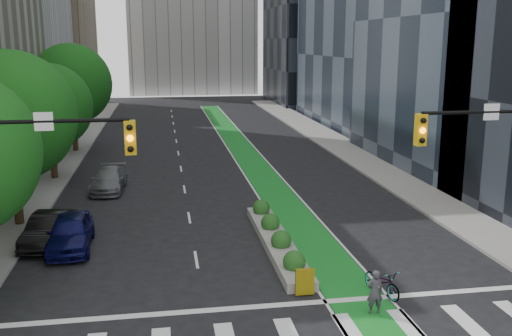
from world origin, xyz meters
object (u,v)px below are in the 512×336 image
object	(u,v)px
median_planter	(276,238)
bicycle	(382,282)
parked_car_left_mid	(48,229)
parked_car_left_far	(109,180)
cyclist	(375,292)
parked_car_left_near	(70,232)

from	to	relation	value
median_planter	bicycle	xyz separation A→B (m)	(2.83, -5.59, 0.14)
parked_car_left_mid	parked_car_left_far	distance (m)	9.63
cyclist	median_planter	bearing A→B (deg)	-73.29
bicycle	parked_car_left_near	bearing A→B (deg)	132.58
cyclist	parked_car_left_near	size ratio (longest dim) A/B	0.34
cyclist	parked_car_left_far	xyz separation A→B (m)	(-10.35, 18.42, -0.11)
cyclist	bicycle	bearing A→B (deg)	-120.16
bicycle	parked_car_left_mid	size ratio (longest dim) A/B	0.45
median_planter	parked_car_left_far	xyz separation A→B (m)	(-8.35, 11.45, 0.31)
parked_car_left_mid	parked_car_left_far	xyz separation A→B (m)	(1.89, 9.45, -0.03)
cyclist	parked_car_left_far	distance (m)	21.13
median_planter	parked_car_left_mid	distance (m)	10.44
median_planter	cyclist	bearing A→B (deg)	-73.98
parked_car_left_far	parked_car_left_mid	bearing A→B (deg)	-97.35
parked_car_left_near	parked_car_left_far	bearing A→B (deg)	83.57
parked_car_left_far	parked_car_left_near	bearing A→B (deg)	-90.51
parked_car_left_mid	parked_car_left_far	bearing A→B (deg)	85.75
cyclist	parked_car_left_near	distance (m)	13.82
cyclist	parked_car_left_mid	xyz separation A→B (m)	(-12.24, 8.97, -0.08)
bicycle	parked_car_left_far	distance (m)	20.38
bicycle	parked_car_left_mid	xyz separation A→B (m)	(-13.07, 7.59, 0.20)
bicycle	parked_car_left_far	xyz separation A→B (m)	(-11.18, 17.04, 0.17)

